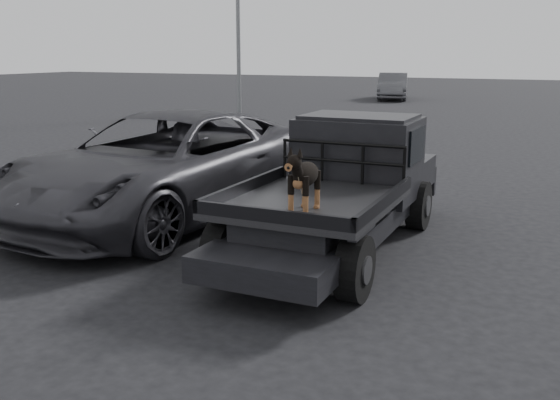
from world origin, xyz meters
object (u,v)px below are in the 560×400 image
at_px(flatbed_ute, 336,217).
at_px(parked_suv, 166,165).
at_px(dog, 305,180).
at_px(distant_car_a, 393,86).

distance_m(flatbed_ute, parked_suv, 3.24).
distance_m(dog, distant_car_a, 29.97).
distance_m(parked_suv, distant_car_a, 27.41).
bearing_deg(distant_car_a, dog, -90.45).
xyz_separation_m(flatbed_ute, distant_car_a, (-6.50, 27.70, 0.29)).
distance_m(dog, parked_suv, 3.90).
xyz_separation_m(dog, distant_car_a, (-6.64, 29.22, -0.54)).
height_order(flatbed_ute, distant_car_a, distant_car_a).
bearing_deg(dog, distant_car_a, 102.80).
bearing_deg(distant_car_a, flatbed_ute, -90.05).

